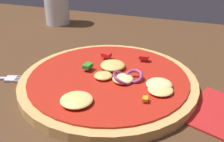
{
  "coord_description": "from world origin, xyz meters",
  "views": [
    {
      "loc": [
        0.11,
        -0.38,
        0.27
      ],
      "look_at": [
        -0.03,
        0.03,
        0.05
      ],
      "focal_mm": 44.82,
      "sensor_mm": 36.0,
      "label": 1
    }
  ],
  "objects": [
    {
      "name": "dining_table",
      "position": [
        0.0,
        0.0,
        0.01
      ],
      "size": [
        1.5,
        0.86,
        0.03
      ],
      "color": "#4C301C",
      "rests_on": "ground"
    },
    {
      "name": "pizza",
      "position": [
        -0.03,
        0.01,
        0.04
      ],
      "size": [
        0.3,
        0.3,
        0.03
      ],
      "color": "tan",
      "rests_on": "dining_table"
    },
    {
      "name": "beer_glass",
      "position": [
        -0.28,
        0.29,
        0.09
      ],
      "size": [
        0.07,
        0.07,
        0.14
      ],
      "color": "silver",
      "rests_on": "dining_table"
    }
  ]
}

